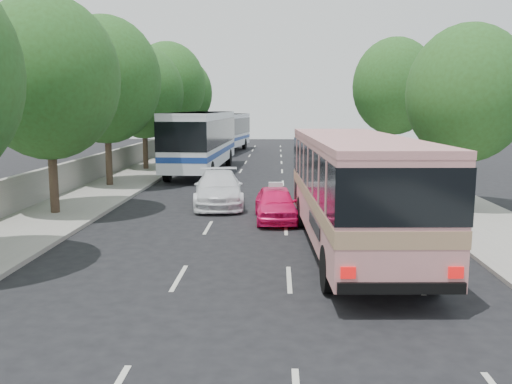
{
  "coord_description": "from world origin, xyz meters",
  "views": [
    {
      "loc": [
        0.68,
        -15.64,
        4.47
      ],
      "look_at": [
        -0.05,
        2.49,
        1.6
      ],
      "focal_mm": 38.0,
      "sensor_mm": 36.0,
      "label": 1
    }
  ],
  "objects_px": {
    "white_pickup": "(219,189)",
    "tour_coach_rear": "(225,129)",
    "pink_taxi": "(276,204)",
    "pink_bus": "(354,180)",
    "tour_coach_front": "(202,136)"
  },
  "relations": [
    {
      "from": "pink_taxi",
      "to": "tour_coach_rear",
      "type": "xyz_separation_m",
      "value": [
        -5.11,
        32.33,
        1.58
      ]
    },
    {
      "from": "tour_coach_front",
      "to": "tour_coach_rear",
      "type": "bearing_deg",
      "value": 91.9
    },
    {
      "from": "white_pickup",
      "to": "tour_coach_rear",
      "type": "height_order",
      "value": "tour_coach_rear"
    },
    {
      "from": "white_pickup",
      "to": "tour_coach_rear",
      "type": "xyz_separation_m",
      "value": [
        -2.5,
        29.14,
        1.48
      ]
    },
    {
      "from": "pink_bus",
      "to": "white_pickup",
      "type": "height_order",
      "value": "pink_bus"
    },
    {
      "from": "white_pickup",
      "to": "tour_coach_front",
      "type": "xyz_separation_m",
      "value": [
        -2.5,
        12.57,
        1.7
      ]
    },
    {
      "from": "pink_bus",
      "to": "tour_coach_rear",
      "type": "bearing_deg",
      "value": 98.96
    },
    {
      "from": "white_pickup",
      "to": "tour_coach_front",
      "type": "height_order",
      "value": "tour_coach_front"
    },
    {
      "from": "pink_taxi",
      "to": "tour_coach_front",
      "type": "height_order",
      "value": "tour_coach_front"
    },
    {
      "from": "white_pickup",
      "to": "pink_taxi",
      "type": "bearing_deg",
      "value": -56.8
    },
    {
      "from": "pink_taxi",
      "to": "tour_coach_rear",
      "type": "relative_size",
      "value": 0.31
    },
    {
      "from": "pink_taxi",
      "to": "white_pickup",
      "type": "bearing_deg",
      "value": 125.68
    },
    {
      "from": "pink_bus",
      "to": "tour_coach_front",
      "type": "relative_size",
      "value": 0.82
    },
    {
      "from": "pink_bus",
      "to": "tour_coach_front",
      "type": "bearing_deg",
      "value": 107.76
    },
    {
      "from": "pink_taxi",
      "to": "tour_coach_rear",
      "type": "height_order",
      "value": "tour_coach_rear"
    }
  ]
}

